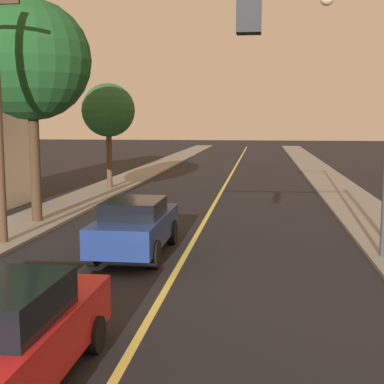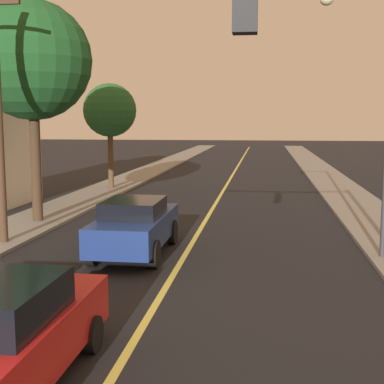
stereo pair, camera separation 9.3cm
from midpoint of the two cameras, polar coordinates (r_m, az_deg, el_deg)
name	(u,v)px [view 2 (the right image)]	position (r m, az deg, el deg)	size (l,w,h in m)	color
road_surface	(234,173)	(38.65, 4.56, 2.06)	(9.99, 80.00, 0.01)	black
sidewalk_left	(149,171)	(39.48, -4.54, 2.25)	(2.50, 80.00, 0.12)	gray
sidewalk_right	(322,173)	(38.81, 13.81, 1.96)	(2.50, 80.00, 0.12)	gray
car_near_lane_front	(2,336)	(8.06, -19.31, -14.27)	(1.86, 4.33, 1.60)	red
car_near_lane_second	(135,225)	(15.07, -5.90, -3.56)	(1.85, 4.44, 1.59)	navy
streetlamp_right	(372,88)	(14.90, 18.80, 10.50)	(1.92, 0.36, 6.94)	#333338
tree_left_near	(32,61)	(20.16, -16.58, 13.25)	(4.21, 4.21, 7.84)	#3D2B1C
tree_left_far	(110,111)	(29.24, -8.67, 8.56)	(2.84, 2.84, 5.60)	#4C3823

